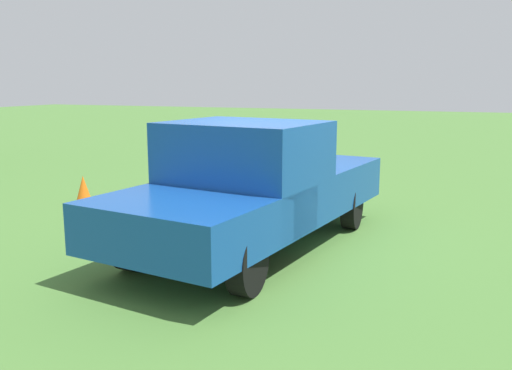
{
  "coord_description": "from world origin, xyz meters",
  "views": [
    {
      "loc": [
        7.26,
        2.71,
        2.33
      ],
      "look_at": [
        0.24,
        -0.11,
        0.9
      ],
      "focal_mm": 38.1,
      "sensor_mm": 36.0,
      "label": 1
    }
  ],
  "objects": [
    {
      "name": "ground_plane",
      "position": [
        0.0,
        0.0,
        0.0
      ],
      "size": [
        80.0,
        80.0,
        0.0
      ],
      "primitive_type": "plane",
      "color": "#477533"
    },
    {
      "name": "pickup_truck",
      "position": [
        0.37,
        -0.13,
        0.94
      ],
      "size": [
        5.33,
        2.71,
        1.81
      ],
      "rotation": [
        0.0,
        0.0,
        3.0
      ],
      "color": "black",
      "rests_on": "ground_plane"
    },
    {
      "name": "traffic_cone",
      "position": [
        -1.13,
        -4.29,
        0.28
      ],
      "size": [
        0.32,
        0.32,
        0.55
      ],
      "primitive_type": "cone",
      "color": "orange",
      "rests_on": "ground_plane"
    }
  ]
}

